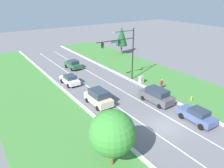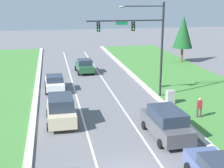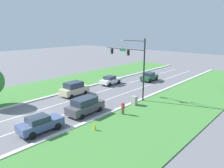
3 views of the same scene
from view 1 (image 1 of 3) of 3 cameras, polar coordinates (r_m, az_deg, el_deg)
name	(u,v)px [view 1 (image 1 of 3)]	position (r m, az deg, el deg)	size (l,w,h in m)	color
ground_plane	(165,126)	(25.90, 13.59, -10.67)	(160.00, 160.00, 0.00)	slate
curb_strip_right	(196,112)	(29.82, 21.11, -6.77)	(0.50, 90.00, 0.15)	beige
curb_strip_left	(125,143)	(22.63, 3.40, -15.22)	(0.50, 90.00, 0.15)	beige
grass_verge_right	(220,101)	(33.95, 26.33, -4.09)	(10.00, 90.00, 0.08)	#427F38
grass_verge_left	(77,165)	(20.61, -9.10, -20.15)	(10.00, 90.00, 0.08)	#427F38
lane_stripe_inner_left	(153,131)	(24.78, 10.68, -12.07)	(0.14, 81.00, 0.01)	white
lane_stripe_inner_right	(175,121)	(27.09, 16.24, -9.36)	(0.14, 81.00, 0.01)	white
traffic_signal_mast	(124,48)	(35.57, 3.15, 9.32)	(7.07, 0.41, 8.83)	black
champagne_suv	(98,97)	(29.37, -3.55, -3.45)	(2.26, 4.53, 2.12)	beige
slate_blue_sedan	(197,115)	(27.36, 21.31, -7.62)	(2.17, 4.54, 1.71)	#475684
forest_sedan	(73,64)	(44.27, -10.16, 5.06)	(2.26, 4.20, 1.74)	#235633
white_sedan	(70,79)	(36.58, -10.96, 1.16)	(2.09, 4.26, 1.61)	white
graphite_suv	(156,95)	(30.52, 11.53, -2.94)	(2.41, 5.02, 2.01)	#4C4C51
utility_cabinet	(141,80)	(36.64, 7.64, 1.11)	(0.70, 0.60, 1.28)	#9E9E99
pedestrian	(162,84)	(34.76, 12.81, 0.05)	(0.41, 0.28, 1.69)	#42382D
fire_hydrant	(191,99)	(32.43, 20.01, -3.65)	(0.34, 0.20, 0.70)	gold
conifer_near_right_tree	(122,36)	(53.81, 2.53, 12.35)	(2.82, 2.82, 6.67)	brown
oak_near_left_tree	(112,133)	(18.43, 0.01, -12.72)	(3.96, 3.96, 5.26)	brown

